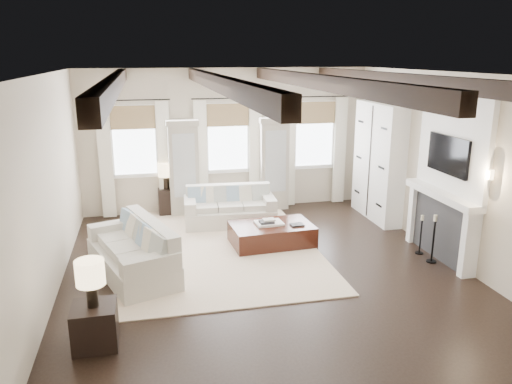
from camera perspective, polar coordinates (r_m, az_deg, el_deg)
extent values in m
plane|color=black|center=(8.29, 1.26, -9.32)|extent=(7.50, 7.50, 0.00)
cube|color=beige|center=(11.36, -3.29, 5.92)|extent=(6.50, 0.04, 3.20)
cube|color=beige|center=(4.42, 13.40, -10.10)|extent=(6.50, 0.04, 3.20)
cube|color=beige|center=(7.67, -22.94, 0.06)|extent=(0.04, 7.50, 3.20)
cube|color=beige|center=(9.10, 21.63, 2.46)|extent=(0.04, 7.50, 3.20)
cube|color=white|center=(7.54, 1.41, 13.36)|extent=(6.50, 7.50, 0.04)
cube|color=black|center=(7.32, -15.91, 11.79)|extent=(0.16, 7.40, 0.22)
cube|color=black|center=(7.40, -4.38, 12.35)|extent=(0.16, 7.40, 0.22)
cube|color=black|center=(7.76, 6.91, 12.42)|extent=(0.16, 7.40, 0.22)
cube|color=black|center=(8.36, 16.54, 12.12)|extent=(0.16, 7.40, 0.22)
cube|color=white|center=(11.18, -13.74, 5.61)|extent=(0.90, 0.03, 1.45)
cube|color=olive|center=(11.04, -13.92, 8.27)|extent=(0.94, 0.04, 0.50)
cube|color=white|center=(11.17, -16.80, 3.40)|extent=(0.28, 0.08, 2.50)
cube|color=white|center=(11.15, -10.43, 3.79)|extent=(0.28, 0.08, 2.50)
cylinder|color=black|center=(10.96, -14.04, 10.15)|extent=(1.60, 0.02, 0.02)
cube|color=white|center=(11.32, -3.27, 6.15)|extent=(0.90, 0.03, 1.45)
cube|color=olive|center=(11.19, -3.26, 8.78)|extent=(0.94, 0.04, 0.50)
cube|color=white|center=(11.21, -6.29, 4.01)|extent=(0.28, 0.08, 2.50)
cube|color=white|center=(11.41, -0.08, 4.31)|extent=(0.28, 0.08, 2.50)
cylinder|color=black|center=(11.11, -3.24, 10.64)|extent=(1.60, 0.02, 0.02)
cube|color=white|center=(11.83, 6.63, 6.47)|extent=(0.90, 0.03, 1.45)
cube|color=olive|center=(11.70, 6.81, 8.99)|extent=(0.94, 0.04, 0.50)
cube|color=white|center=(11.61, 3.84, 4.47)|extent=(0.28, 0.08, 2.50)
cube|color=white|center=(12.02, 9.53, 4.66)|extent=(0.28, 0.08, 2.50)
cylinder|color=black|center=(11.62, 6.95, 10.77)|extent=(1.60, 0.02, 0.02)
cube|color=#AEA698|center=(11.14, -8.26, 2.45)|extent=(0.64, 0.38, 2.00)
cube|color=#B2B7BA|center=(10.92, -8.20, 2.99)|extent=(0.48, 0.02, 1.40)
cube|color=#AEA698|center=(10.96, -8.48, 7.86)|extent=(0.70, 0.42, 0.12)
cube|color=#AEA698|center=(11.48, 2.00, 2.98)|extent=(0.64, 0.38, 2.00)
cube|color=#B2B7BA|center=(11.26, 2.27, 3.51)|extent=(0.48, 0.02, 1.40)
cube|color=#AEA698|center=(11.29, 2.05, 8.24)|extent=(0.70, 0.42, 0.12)
cube|color=#252527|center=(9.32, 20.53, -3.86)|extent=(0.18, 1.50, 1.10)
cube|color=black|center=(9.35, 20.29, -4.75)|extent=(0.10, 0.90, 0.70)
cube|color=white|center=(8.67, 23.23, -5.58)|extent=(0.26, 0.14, 1.10)
cube|color=white|center=(9.96, 17.80, -2.40)|extent=(0.26, 0.14, 1.10)
cube|color=white|center=(9.11, 20.52, -0.28)|extent=(0.32, 1.90, 0.12)
cube|color=white|center=(8.98, 21.68, 5.55)|extent=(0.10, 1.90, 1.80)
cube|color=black|center=(8.98, 21.15, 3.98)|extent=(0.07, 1.10, 0.64)
cylinder|color=#FFD899|center=(8.18, 25.21, 1.79)|extent=(0.10, 0.10, 0.14)
cube|color=silver|center=(11.05, 13.83, 3.38)|extent=(0.40, 1.70, 2.50)
cube|color=black|center=(10.96, 12.84, 3.34)|extent=(0.01, 0.02, 2.40)
cube|color=beige|center=(9.41, -4.36, -6.20)|extent=(3.51, 4.89, 0.02)
cube|color=beige|center=(10.52, -3.00, -2.82)|extent=(1.94, 0.98, 0.36)
cube|color=beige|center=(10.72, -3.21, -0.23)|extent=(1.80, 0.32, 0.45)
cube|color=beige|center=(10.39, -7.56, -1.47)|extent=(0.29, 0.82, 0.23)
cube|color=beige|center=(10.54, 1.44, -1.09)|extent=(0.29, 0.82, 0.23)
cube|color=beige|center=(10.37, -5.86, -1.76)|extent=(0.54, 0.57, 0.13)
cube|color=beige|center=(10.41, -3.00, -1.63)|extent=(0.54, 0.57, 0.13)
cube|color=beige|center=(10.47, -0.16, -1.51)|extent=(0.54, 0.57, 0.13)
cube|color=#7697B2|center=(10.53, -6.78, -0.46)|extent=(0.39, 0.22, 0.39)
cube|color=silver|center=(10.54, -5.32, -0.40)|extent=(0.39, 0.22, 0.39)
cube|color=beige|center=(10.55, -3.86, -0.34)|extent=(0.39, 0.22, 0.39)
cube|color=#7697B2|center=(10.58, -2.41, -0.28)|extent=(0.39, 0.22, 0.39)
cube|color=silver|center=(10.61, -0.96, -0.22)|extent=(0.39, 0.22, 0.39)
cube|color=beige|center=(10.65, 0.47, -0.16)|extent=(0.39, 0.22, 0.39)
cube|color=beige|center=(8.42, -13.93, -7.95)|extent=(1.54, 2.24, 0.39)
cube|color=beige|center=(8.37, -11.81, -4.74)|extent=(0.84, 1.91, 0.49)
cube|color=beige|center=(9.12, -15.84, -4.10)|extent=(0.91, 0.53, 0.25)
cube|color=beige|center=(7.51, -11.92, -8.09)|extent=(0.91, 0.53, 0.25)
cube|color=beige|center=(8.82, -15.50, -5.14)|extent=(0.73, 0.71, 0.14)
cube|color=beige|center=(8.31, -14.37, -6.34)|extent=(0.73, 0.71, 0.14)
cube|color=beige|center=(7.81, -13.09, -7.69)|extent=(0.73, 0.71, 0.14)
cube|color=#7697B2|center=(8.97, -14.44, -3.33)|extent=(0.33, 0.46, 0.43)
cube|color=silver|center=(8.70, -13.85, -3.87)|extent=(0.33, 0.46, 0.43)
cube|color=beige|center=(8.44, -13.22, -4.44)|extent=(0.33, 0.46, 0.43)
cube|color=#7697B2|center=(8.18, -12.56, -5.05)|extent=(0.33, 0.46, 0.43)
cube|color=silver|center=(7.92, -11.84, -5.70)|extent=(0.33, 0.46, 0.43)
cube|color=beige|center=(7.66, -11.07, -6.39)|extent=(0.33, 0.46, 0.43)
cube|color=black|center=(9.44, 1.80, -4.87)|extent=(1.56, 1.03, 0.40)
cube|color=white|center=(9.39, 1.50, -3.57)|extent=(0.52, 0.41, 0.04)
cube|color=#262628|center=(9.33, 1.22, -3.43)|extent=(0.27, 0.22, 0.04)
cube|color=beige|center=(9.34, 1.49, -3.18)|extent=(0.23, 0.18, 0.03)
cube|color=#262628|center=(9.34, 4.71, -3.76)|extent=(0.25, 0.19, 0.03)
cube|color=black|center=(6.63, -17.91, -14.34)|extent=(0.53, 0.53, 0.53)
cylinder|color=black|center=(6.44, -18.22, -11.16)|extent=(0.14, 0.14, 0.29)
cylinder|color=#F9D89E|center=(6.31, -18.44, -8.72)|extent=(0.35, 0.35, 0.31)
cube|color=black|center=(11.37, -10.11, -1.06)|extent=(0.39, 0.39, 0.58)
cylinder|color=black|center=(11.26, -10.21, 1.07)|extent=(0.14, 0.14, 0.29)
cylinder|color=#F9D89E|center=(11.19, -10.28, 2.57)|extent=(0.35, 0.35, 0.31)
cylinder|color=black|center=(9.25, 19.39, -7.48)|extent=(0.17, 0.17, 0.02)
cylinder|color=black|center=(9.12, 19.59, -5.34)|extent=(0.03, 0.03, 0.76)
cylinder|color=beige|center=(8.98, 19.83, -2.82)|extent=(0.06, 0.06, 0.11)
cylinder|color=black|center=(9.56, 18.14, -6.63)|extent=(0.15, 0.15, 0.02)
cylinder|color=black|center=(9.45, 18.30, -4.87)|extent=(0.03, 0.03, 0.64)
cylinder|color=beige|center=(9.33, 18.48, -2.81)|extent=(0.05, 0.05, 0.09)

